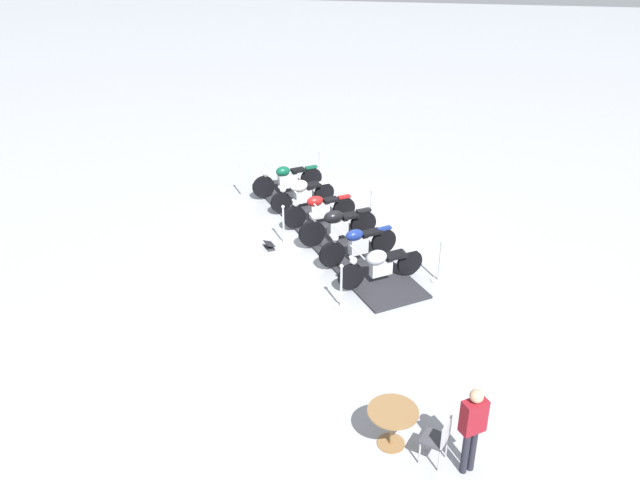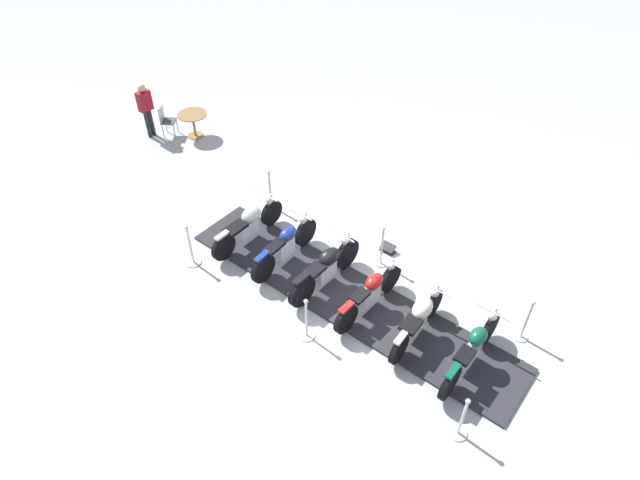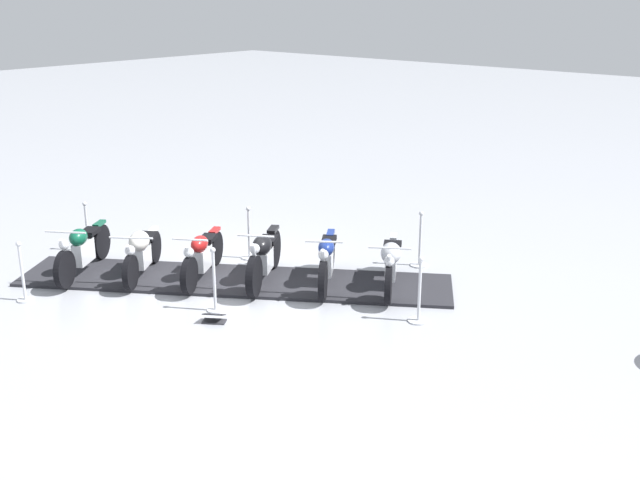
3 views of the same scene
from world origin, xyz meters
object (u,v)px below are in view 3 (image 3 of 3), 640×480
at_px(motorcycle_chrome, 391,262).
at_px(stanchion_right_front, 23,280).
at_px(motorcycle_forest, 82,249).
at_px(stanchion_left_front, 88,235).
at_px(stanchion_left_rear, 420,249).
at_px(motorcycle_maroon, 202,255).
at_px(motorcycle_navy, 327,259).
at_px(info_placard, 214,319).
at_px(stanchion_right_rear, 419,302).
at_px(motorcycle_black, 264,256).
at_px(stanchion_left_mid, 249,242).
at_px(motorcycle_cream, 141,251).
at_px(stanchion_right_mid, 215,288).

xyz_separation_m(motorcycle_chrome, stanchion_right_front, (4.50, 4.47, -0.15)).
relative_size(motorcycle_forest, stanchion_right_front, 1.82).
distance_m(stanchion_left_front, stanchion_left_rear, 6.72).
height_order(motorcycle_chrome, stanchion_right_front, stanchion_right_front).
distance_m(motorcycle_maroon, motorcycle_navy, 2.29).
xyz_separation_m(motorcycle_navy, stanchion_left_front, (4.98, 1.65, -0.19)).
relative_size(motorcycle_chrome, stanchion_left_rear, 1.77).
bearing_deg(info_placard, stanchion_right_rear, -172.09).
distance_m(motorcycle_forest, stanchion_left_front, 1.46).
bearing_deg(motorcycle_black, stanchion_left_mid, -154.84).
relative_size(stanchion_left_front, stanchion_right_rear, 0.94).
distance_m(motorcycle_cream, motorcycle_black, 2.28).
bearing_deg(motorcycle_chrome, info_placard, -57.20).
bearing_deg(info_placard, stanchion_left_rear, -136.56).
distance_m(motorcycle_maroon, stanchion_left_rear, 4.16).
bearing_deg(stanchion_right_rear, stanchion_left_rear, -56.84).
distance_m(motorcycle_chrome, info_placard, 3.29).
height_order(motorcycle_chrome, stanchion_left_front, stanchion_left_front).
bearing_deg(stanchion_right_mid, motorcycle_black, -80.69).
bearing_deg(stanchion_left_rear, stanchion_right_mid, 71.27).
bearing_deg(motorcycle_chrome, stanchion_left_rear, 160.17).
bearing_deg(info_placard, motorcycle_forest, -30.45).
bearing_deg(stanchion_left_front, motorcycle_forest, 143.67).
distance_m(motorcycle_navy, info_placard, 2.43).
relative_size(motorcycle_maroon, info_placard, 4.49).
bearing_deg(stanchion_left_rear, stanchion_right_rear, 123.16).
relative_size(stanchion_left_mid, info_placard, 2.54).
distance_m(stanchion_left_front, stanchion_right_mid, 4.27).
bearing_deg(stanchion_left_front, stanchion_right_rear, -168.25).
relative_size(motorcycle_maroon, stanchion_left_rear, 1.73).
bearing_deg(motorcycle_black, motorcycle_cream, -87.40).
distance_m(motorcycle_cream, stanchion_right_rear, 5.23).
xyz_separation_m(stanchion_right_rear, info_placard, (2.48, 2.16, -0.28)).
xyz_separation_m(motorcycle_cream, motorcycle_black, (-1.90, -1.26, -0.00)).
distance_m(stanchion_right_mid, stanchion_right_rear, 3.36).
bearing_deg(motorcycle_forest, stanchion_left_rear, 102.68).
bearing_deg(stanchion_left_front, motorcycle_maroon, -172.72).
bearing_deg(motorcycle_chrome, motorcycle_forest, -89.39).
distance_m(stanchion_right_mid, stanchion_left_rear, 4.27).
height_order(stanchion_left_rear, info_placard, stanchion_left_rear).
relative_size(motorcycle_maroon, stanchion_right_front, 1.77).
relative_size(motorcycle_cream, stanchion_left_front, 1.63).
bearing_deg(stanchion_right_mid, stanchion_left_mid, -56.84).
bearing_deg(motorcycle_cream, motorcycle_forest, -92.66).
bearing_deg(stanchion_left_mid, motorcycle_chrome, -172.29).
bearing_deg(motorcycle_maroon, stanchion_left_mid, 159.84).
xyz_separation_m(stanchion_left_mid, info_placard, (-1.77, 2.53, -0.28)).
bearing_deg(motorcycle_navy, stanchion_right_rear, 50.16).
height_order(motorcycle_forest, motorcycle_cream, motorcycle_forest).
bearing_deg(info_placard, stanchion_left_front, -41.77).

